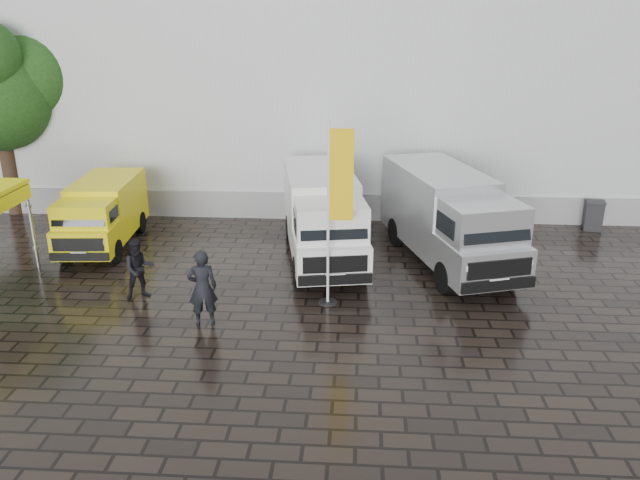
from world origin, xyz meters
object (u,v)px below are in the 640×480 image
(van_white, at_px, (323,219))
(flagpole, at_px, (335,206))
(person_tent, at_px, (139,269))
(van_silver, at_px, (448,220))
(person_front, at_px, (202,288))
(wheelie_bin, at_px, (593,215))
(van_yellow, at_px, (103,216))

(van_white, relative_size, flagpole, 1.26)
(flagpole, height_order, person_tent, flagpole)
(van_silver, height_order, person_tent, van_silver)
(van_silver, distance_m, person_front, 7.92)
(van_white, bearing_deg, wheelie_bin, 10.24)
(van_white, distance_m, van_silver, 3.84)
(flagpole, bearing_deg, van_white, 99.33)
(van_silver, bearing_deg, person_tent, -177.20)
(wheelie_bin, distance_m, person_front, 14.57)
(wheelie_bin, xyz_separation_m, person_front, (-12.11, -8.09, 0.45))
(van_yellow, height_order, van_silver, van_silver)
(van_white, relative_size, wheelie_bin, 5.71)
(van_white, bearing_deg, person_front, -129.74)
(flagpole, bearing_deg, person_front, -156.09)
(wheelie_bin, bearing_deg, van_white, -148.72)
(wheelie_bin, relative_size, person_tent, 0.64)
(wheelie_bin, xyz_separation_m, person_tent, (-14.20, -6.67, 0.30))
(van_yellow, xyz_separation_m, van_white, (7.27, -0.63, 0.26))
(van_yellow, relative_size, van_white, 0.75)
(flagpole, bearing_deg, person_tent, 179.83)
(wheelie_bin, relative_size, person_front, 0.54)
(person_front, bearing_deg, van_yellow, -65.01)
(flagpole, height_order, wheelie_bin, flagpole)
(van_white, height_order, flagpole, flagpole)
(flagpole, relative_size, person_front, 2.48)
(van_yellow, distance_m, van_silver, 11.13)
(person_front, relative_size, person_tent, 1.17)
(van_silver, bearing_deg, person_front, -162.17)
(van_silver, height_order, wheelie_bin, van_silver)
(flagpole, xyz_separation_m, wheelie_bin, (8.93, 6.68, -2.17))
(van_yellow, relative_size, wheelie_bin, 4.31)
(van_silver, bearing_deg, flagpole, -153.78)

